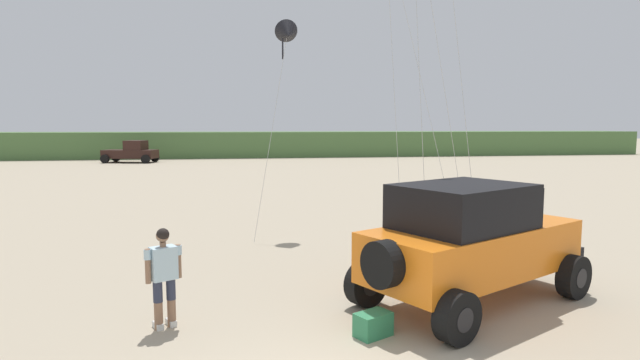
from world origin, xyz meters
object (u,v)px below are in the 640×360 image
at_px(jeep, 471,240).
at_px(distant_pickup, 132,152).
at_px(person_watching, 164,272).
at_px(cooler_box, 373,324).
at_px(kite_red_delta, 287,34).

xyz_separation_m(jeep, distant_pickup, (-13.65, 39.12, -0.26)).
bearing_deg(person_watching, jeep, 3.37).
bearing_deg(cooler_box, distant_pickup, 78.47).
relative_size(jeep, person_watching, 3.00).
relative_size(person_watching, kite_red_delta, 0.25).
relative_size(distant_pickup, kite_red_delta, 0.74).
distance_m(jeep, kite_red_delta, 9.20).
relative_size(jeep, cooler_box, 8.92).
xyz_separation_m(jeep, cooler_box, (-2.19, -1.20, -1.01)).
distance_m(distant_pickup, kite_red_delta, 34.06).
bearing_deg(jeep, kite_red_delta, 110.18).
bearing_deg(jeep, person_watching, -176.63).
bearing_deg(jeep, distant_pickup, 109.23).
xyz_separation_m(cooler_box, distant_pickup, (-11.46, 40.33, 0.75)).
distance_m(cooler_box, kite_red_delta, 10.38).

